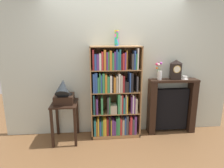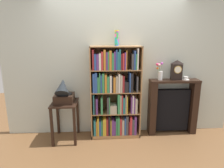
# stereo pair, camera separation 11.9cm
# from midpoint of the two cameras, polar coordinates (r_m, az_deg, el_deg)

# --- Properties ---
(ground_plane) EXTENTS (7.33, 6.40, 0.02)m
(ground_plane) POSITION_cam_midpoint_polar(r_m,az_deg,el_deg) (3.75, 0.28, -15.79)
(ground_plane) COLOR brown
(wall_back) EXTENTS (4.33, 0.08, 2.60)m
(wall_back) POSITION_cam_midpoint_polar(r_m,az_deg,el_deg) (3.65, 1.30, 5.22)
(wall_back) COLOR beige
(wall_back) RESTS_ON ground
(bookshelf) EXTENTS (0.90, 0.33, 1.69)m
(bookshelf) POSITION_cam_midpoint_polar(r_m,az_deg,el_deg) (3.55, -0.16, -3.58)
(bookshelf) COLOR #A87A4C
(bookshelf) RESTS_ON ground
(cup_stack) EXTENTS (0.07, 0.07, 0.26)m
(cup_stack) POSITION_cam_midpoint_polar(r_m,az_deg,el_deg) (3.45, 0.34, 13.41)
(cup_stack) COLOR blue
(cup_stack) RESTS_ON bookshelf
(side_table_left) EXTENTS (0.45, 0.53, 0.71)m
(side_table_left) POSITION_cam_midpoint_polar(r_m,az_deg,el_deg) (3.59, -14.60, -8.28)
(side_table_left) COLOR black
(side_table_left) RESTS_ON ground
(gramophone) EXTENTS (0.32, 0.44, 0.49)m
(gramophone) POSITION_cam_midpoint_polar(r_m,az_deg,el_deg) (3.43, -15.10, -2.61)
(gramophone) COLOR black
(gramophone) RESTS_ON side_table_left
(fireplace_mantel) EXTENTS (0.92, 0.25, 1.07)m
(fireplace_mantel) POSITION_cam_midpoint_polar(r_m,az_deg,el_deg) (3.95, 16.28, -6.31)
(fireplace_mantel) COLOR black
(fireplace_mantel) RESTS_ON ground
(mantel_clock) EXTENTS (0.19, 0.12, 0.37)m
(mantel_clock) POSITION_cam_midpoint_polar(r_m,az_deg,el_deg) (3.76, 17.42, 4.08)
(mantel_clock) COLOR black
(mantel_clock) RESTS_ON fireplace_mantel
(flower_vase) EXTENTS (0.14, 0.12, 0.32)m
(flower_vase) POSITION_cam_midpoint_polar(r_m,az_deg,el_deg) (3.67, 12.86, 3.51)
(flower_vase) COLOR silver
(flower_vase) RESTS_ON fireplace_mantel
(teacup_with_saucer) EXTENTS (0.14, 0.14, 0.06)m
(teacup_with_saucer) POSITION_cam_midpoint_polar(r_m,az_deg,el_deg) (3.86, 19.76, 1.75)
(teacup_with_saucer) COLOR white
(teacup_with_saucer) RESTS_ON fireplace_mantel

